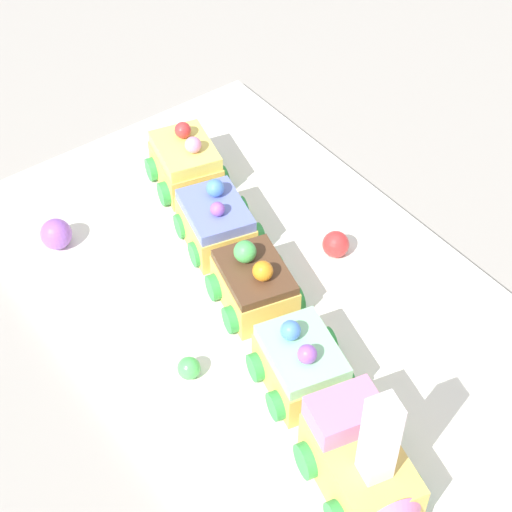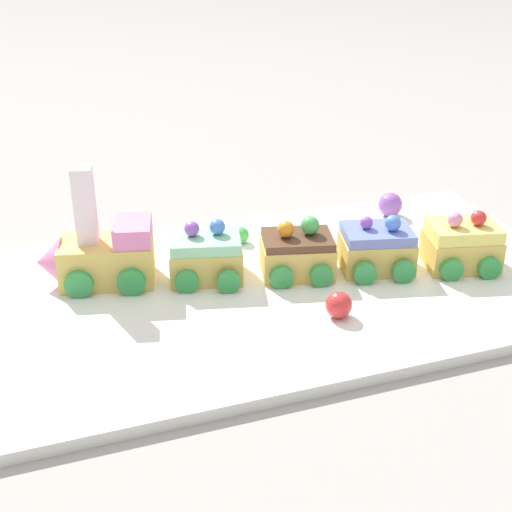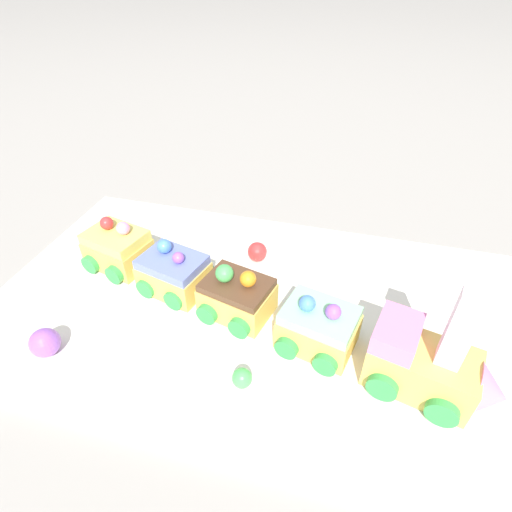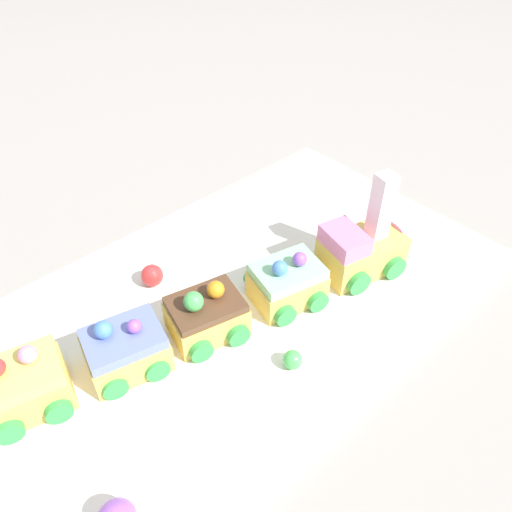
{
  "view_description": "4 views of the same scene",
  "coord_description": "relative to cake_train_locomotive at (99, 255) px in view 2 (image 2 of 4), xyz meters",
  "views": [
    {
      "loc": [
        0.39,
        -0.34,
        0.62
      ],
      "look_at": [
        -0.03,
        -0.02,
        0.08
      ],
      "focal_mm": 60.0,
      "sensor_mm": 36.0,
      "label": 1
    },
    {
      "loc": [
        0.24,
        0.64,
        0.38
      ],
      "look_at": [
        0.03,
        0.01,
        0.06
      ],
      "focal_mm": 50.0,
      "sensor_mm": 36.0,
      "label": 2
    },
    {
      "loc": [
        0.08,
        -0.34,
        0.36
      ],
      "look_at": [
        -0.02,
        0.0,
        0.08
      ],
      "focal_mm": 28.0,
      "sensor_mm": 36.0,
      "label": 3
    },
    {
      "loc": [
        -0.24,
        -0.32,
        0.44
      ],
      "look_at": [
        0.04,
        -0.02,
        0.08
      ],
      "focal_mm": 35.0,
      "sensor_mm": 36.0,
      "label": 4
    }
  ],
  "objects": [
    {
      "name": "gumball_red",
      "position": [
        -0.21,
        0.15,
        -0.02
      ],
      "size": [
        0.03,
        0.03,
        0.03
      ],
      "primitive_type": "sphere",
      "color": "red",
      "rests_on": "display_board"
    },
    {
      "name": "cake_car_mint",
      "position": [
        -0.11,
        0.03,
        -0.01
      ],
      "size": [
        0.09,
        0.09,
        0.07
      ],
      "rotation": [
        0.0,
        0.0,
        -0.24
      ],
      "color": "#E0BC56",
      "rests_on": "display_board"
    },
    {
      "name": "ground_plane",
      "position": [
        -0.18,
        0.07,
        -0.04
      ],
      "size": [
        10.0,
        10.0,
        0.0
      ],
      "primitive_type": "plane",
      "color": "gray"
    },
    {
      "name": "gumball_green",
      "position": [
        -0.17,
        -0.05,
        -0.02
      ],
      "size": [
        0.02,
        0.02,
        0.02
      ],
      "primitive_type": "sphere",
      "color": "#4CBC56",
      "rests_on": "display_board"
    },
    {
      "name": "cake_car_lemon",
      "position": [
        -0.39,
        0.1,
        -0.01
      ],
      "size": [
        0.09,
        0.09,
        0.07
      ],
      "rotation": [
        0.0,
        0.0,
        -0.24
      ],
      "color": "#E0BC56",
      "rests_on": "display_board"
    },
    {
      "name": "cake_train_locomotive",
      "position": [
        0.0,
        0.0,
        0.0
      ],
      "size": [
        0.13,
        0.09,
        0.13
      ],
      "rotation": [
        0.0,
        0.0,
        -0.24
      ],
      "color": "#E0BC56",
      "rests_on": "display_board"
    },
    {
      "name": "gumball_purple",
      "position": [
        -0.39,
        -0.06,
        -0.02
      ],
      "size": [
        0.03,
        0.03,
        0.03
      ],
      "primitive_type": "sphere",
      "color": "#9956C6",
      "rests_on": "display_board"
    },
    {
      "name": "cake_car_chocolate",
      "position": [
        -0.21,
        0.05,
        -0.01
      ],
      "size": [
        0.09,
        0.09,
        0.07
      ],
      "rotation": [
        0.0,
        0.0,
        -0.24
      ],
      "color": "#E0BC56",
      "rests_on": "display_board"
    },
    {
      "name": "cake_car_blueberry",
      "position": [
        -0.3,
        0.07,
        -0.01
      ],
      "size": [
        0.09,
        0.09,
        0.07
      ],
      "rotation": [
        0.0,
        0.0,
        -0.24
      ],
      "color": "#E0BC56",
      "rests_on": "display_board"
    },
    {
      "name": "display_board",
      "position": [
        -0.18,
        0.07,
        -0.04
      ],
      "size": [
        0.68,
        0.37,
        0.01
      ],
      "primitive_type": "cube",
      "color": "white",
      "rests_on": "ground_plane"
    }
  ]
}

